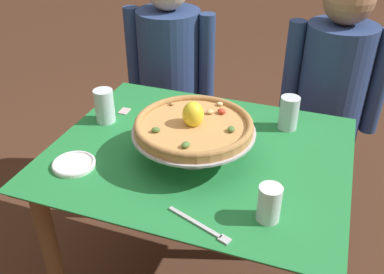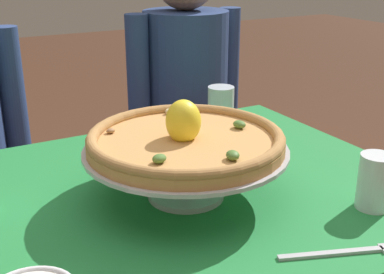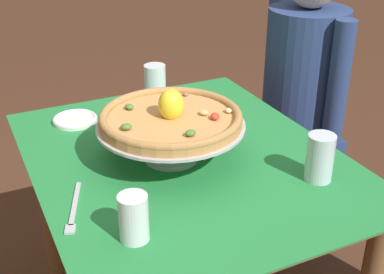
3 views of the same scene
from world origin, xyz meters
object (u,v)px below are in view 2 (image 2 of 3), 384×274
(water_glass_back_right, at_px, (221,112))
(diner_right, at_px, (186,126))
(pizza_stand, at_px, (186,159))
(water_glass_front_right, at_px, (374,185))
(dinner_fork, at_px, (346,252))
(pizza, at_px, (186,139))

(water_glass_back_right, xyz_separation_m, diner_right, (0.14, 0.47, -0.21))
(pizza_stand, height_order, water_glass_front_right, water_glass_front_right)
(dinner_fork, bearing_deg, water_glass_back_right, 77.54)
(pizza, height_order, diner_right, diner_right)
(pizza_stand, distance_m, water_glass_back_right, 0.42)
(pizza, distance_m, water_glass_back_right, 0.42)
(pizza_stand, height_order, water_glass_back_right, water_glass_back_right)
(water_glass_back_right, bearing_deg, water_glass_front_right, -87.02)
(water_glass_back_right, bearing_deg, pizza_stand, -131.97)
(water_glass_front_right, relative_size, diner_right, 0.09)
(pizza, xyz_separation_m, water_glass_back_right, (0.28, 0.31, -0.07))
(pizza, height_order, water_glass_front_right, pizza)
(pizza, distance_m, diner_right, 0.93)
(water_glass_back_right, height_order, diner_right, diner_right)
(pizza_stand, relative_size, pizza, 1.05)
(diner_right, bearing_deg, dinner_fork, -104.31)
(water_glass_back_right, distance_m, dinner_fork, 0.65)
(pizza, bearing_deg, pizza_stand, -95.70)
(pizza_stand, bearing_deg, water_glass_front_right, -36.37)
(water_glass_front_right, xyz_separation_m, dinner_fork, (-0.17, -0.10, -0.05))
(water_glass_front_right, bearing_deg, water_glass_back_right, 92.98)
(pizza, xyz_separation_m, dinner_fork, (0.14, -0.32, -0.13))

